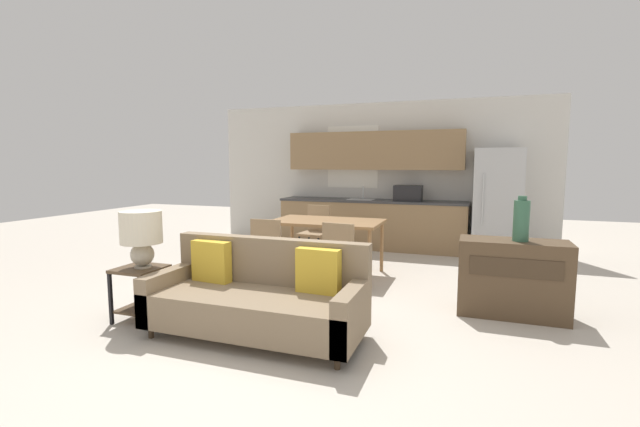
{
  "coord_description": "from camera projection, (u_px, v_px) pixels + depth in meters",
  "views": [
    {
      "loc": [
        1.75,
        -3.44,
        1.56
      ],
      "look_at": [
        -0.02,
        1.5,
        0.95
      ],
      "focal_mm": 24.0,
      "sensor_mm": 36.0,
      "label": 1
    }
  ],
  "objects": [
    {
      "name": "dining_chair_near_right",
      "position": [
        342.0,
        254.0,
        5.1
      ],
      "size": [
        0.47,
        0.47,
        0.88
      ],
      "rotation": [
        0.0,
        0.0,
        3.01
      ],
      "color": "#997A56",
      "rests_on": "ground_plane"
    },
    {
      "name": "refrigerator",
      "position": [
        497.0,
        203.0,
        7.1
      ],
      "size": [
        0.75,
        0.78,
        1.81
      ],
      "color": "#B7BABC",
      "rests_on": "ground_plane"
    },
    {
      "name": "table_lamp",
      "position": [
        141.0,
        233.0,
        4.19
      ],
      "size": [
        0.4,
        0.4,
        0.56
      ],
      "color": "#B2A893",
      "rests_on": "side_table"
    },
    {
      "name": "vase",
      "position": [
        521.0,
        220.0,
        4.28
      ],
      "size": [
        0.15,
        0.15,
        0.46
      ],
      "color": "#336047",
      "rests_on": "credenza"
    },
    {
      "name": "dining_chair_near_left",
      "position": [
        270.0,
        248.0,
        5.45
      ],
      "size": [
        0.43,
        0.43,
        0.88
      ],
      "rotation": [
        0.0,
        0.0,
        3.18
      ],
      "color": "#997A56",
      "rests_on": "ground_plane"
    },
    {
      "name": "ground_plane",
      "position": [
        268.0,
        332.0,
        3.99
      ],
      "size": [
        20.0,
        20.0,
        0.0
      ],
      "primitive_type": "plane",
      "color": "beige"
    },
    {
      "name": "dining_table",
      "position": [
        327.0,
        225.0,
        6.03
      ],
      "size": [
        1.54,
        0.91,
        0.77
      ],
      "color": "olive",
      "rests_on": "ground_plane"
    },
    {
      "name": "credenza",
      "position": [
        512.0,
        278.0,
        4.39
      ],
      "size": [
        1.06,
        0.46,
        0.79
      ],
      "color": "brown",
      "rests_on": "ground_plane"
    },
    {
      "name": "dining_chair_far_left",
      "position": [
        315.0,
        230.0,
        7.01
      ],
      "size": [
        0.46,
        0.46,
        0.88
      ],
      "rotation": [
        0.0,
        0.0,
        -0.1
      ],
      "color": "#997A56",
      "rests_on": "ground_plane"
    },
    {
      "name": "wall_back",
      "position": [
        376.0,
        175.0,
        8.16
      ],
      "size": [
        6.4,
        0.07,
        2.7
      ],
      "color": "silver",
      "rests_on": "ground_plane"
    },
    {
      "name": "side_table",
      "position": [
        141.0,
        285.0,
        4.26
      ],
      "size": [
        0.43,
        0.43,
        0.54
      ],
      "color": "brown",
      "rests_on": "ground_plane"
    },
    {
      "name": "couch",
      "position": [
        259.0,
        298.0,
        3.91
      ],
      "size": [
        1.96,
        0.8,
        0.86
      ],
      "color": "#3D2D1E",
      "rests_on": "ground_plane"
    },
    {
      "name": "kitchen_counter",
      "position": [
        373.0,
        203.0,
        7.93
      ],
      "size": [
        3.43,
        0.65,
        2.15
      ],
      "color": "#8E704C",
      "rests_on": "ground_plane"
    }
  ]
}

